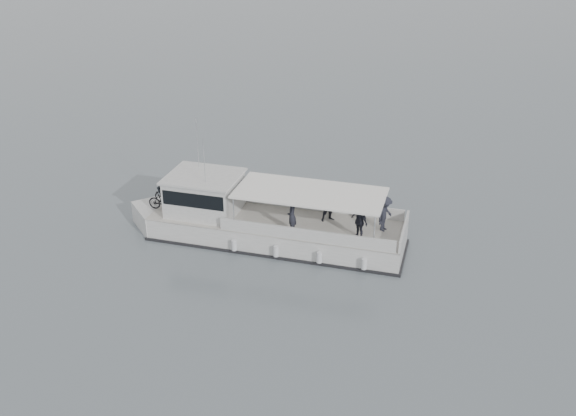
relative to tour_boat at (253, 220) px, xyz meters
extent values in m
plane|color=#566066|center=(6.50, -0.73, -0.87)|extent=(1400.00, 1400.00, 0.00)
cube|color=silver|center=(1.02, -0.44, -0.46)|extent=(11.35, 7.07, 1.20)
cube|color=silver|center=(-4.08, 1.74, -0.46)|extent=(2.76, 2.76, 1.20)
cube|color=beige|center=(1.02, -0.44, 0.14)|extent=(11.35, 7.07, 0.06)
cube|color=black|center=(1.02, -0.44, -0.82)|extent=(11.56, 7.24, 0.17)
cube|color=silver|center=(3.10, 0.22, 0.42)|extent=(6.83, 2.99, 0.55)
cube|color=silver|center=(1.99, -2.40, 0.42)|extent=(6.83, 2.99, 0.55)
cube|color=silver|center=(6.07, -2.59, 0.42)|extent=(1.24, 2.75, 0.55)
cube|color=silver|center=(-2.04, 0.87, 0.98)|extent=(3.70, 3.45, 1.66)
cube|color=black|center=(-3.36, 1.43, 1.11)|extent=(1.38, 2.33, 1.07)
cube|color=black|center=(-2.04, 0.87, 1.25)|extent=(3.54, 3.41, 0.65)
cube|color=silver|center=(-2.04, 0.87, 1.85)|extent=(3.94, 3.69, 0.09)
cube|color=white|center=(2.37, -1.02, 1.67)|extent=(6.86, 5.01, 0.07)
cylinder|color=silver|center=(-0.85, -1.04, 0.91)|extent=(0.07, 0.07, 1.52)
cylinder|color=silver|center=(0.16, 1.33, 0.91)|extent=(0.07, 0.07, 1.52)
cylinder|color=silver|center=(4.58, -3.36, 0.91)|extent=(0.07, 0.07, 1.52)
cylinder|color=silver|center=(5.60, -0.99, 0.91)|extent=(0.07, 0.07, 1.52)
cylinder|color=silver|center=(-2.22, 1.85, 3.05)|extent=(0.04, 0.04, 2.40)
cylinder|color=silver|center=(-1.95, 0.13, 2.87)|extent=(0.04, 0.04, 2.03)
cylinder|color=silver|center=(-0.90, -1.39, -0.41)|extent=(0.29, 0.29, 0.46)
cylinder|color=silver|center=(0.80, -2.11, -0.41)|extent=(0.29, 0.29, 0.46)
cylinder|color=silver|center=(2.50, -2.84, -0.41)|extent=(0.29, 0.29, 0.46)
cylinder|color=silver|center=(4.20, -3.56, -0.41)|extent=(0.29, 0.29, 0.46)
imported|color=black|center=(-3.59, 1.93, 0.56)|extent=(1.67, 1.13, 0.83)
imported|color=black|center=(-3.88, 1.25, 0.58)|extent=(1.50, 0.95, 0.88)
imported|color=#242630|center=(1.54, -1.56, 0.92)|extent=(0.45, 0.61, 1.55)
imported|color=#242630|center=(3.31, -0.71, 0.92)|extent=(0.85, 0.72, 1.55)
imported|color=#242630|center=(4.19, -2.40, 0.92)|extent=(0.77, 0.98, 1.55)
imported|color=#242630|center=(5.41, -1.91, 0.92)|extent=(1.10, 1.13, 1.55)
camera|label=1|loc=(-1.61, -25.06, 12.92)|focal=40.00mm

